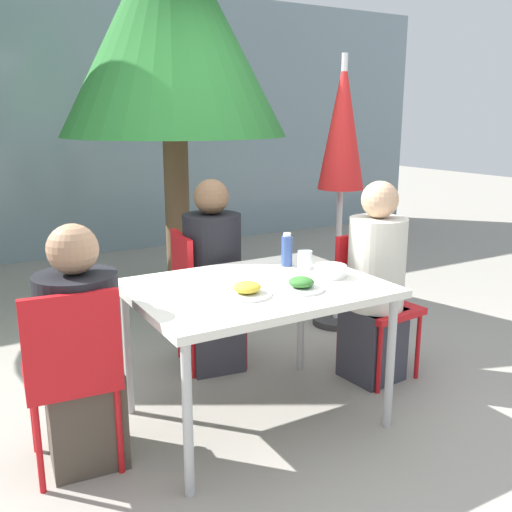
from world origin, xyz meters
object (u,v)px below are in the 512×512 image
chair_far (199,289)px  closed_umbrella (342,137)px  person_left (81,355)px  salad_bowl (331,271)px  drinking_cup (305,260)px  bottle (287,250)px  tree_behind_left (171,27)px  person_far (213,282)px  chair_left (72,366)px  person_right (375,288)px  chair_right (371,293)px

chair_far → closed_umbrella: size_ratio=0.44×
person_left → salad_bowl: size_ratio=6.66×
closed_umbrella → drinking_cup: 1.34m
closed_umbrella → drinking_cup: closed_umbrella is taller
bottle → tree_behind_left: bearing=88.8°
person_far → closed_umbrella: closed_umbrella is taller
chair_left → drinking_cup: size_ratio=8.66×
closed_umbrella → bottle: 1.30m
bottle → person_right: bearing=-16.8°
person_left → closed_umbrella: bearing=27.1°
salad_bowl → closed_umbrella: bearing=50.0°
chair_right → person_far: person_far is taller
chair_far → salad_bowl: bearing=32.7°
person_far → bottle: 0.60m
bottle → chair_left: bearing=-169.5°
person_left → salad_bowl: 1.32m
chair_right → bottle: bearing=-12.7°
chair_right → salad_bowl: size_ratio=5.16×
person_far → salad_bowl: bearing=30.0°
salad_bowl → tree_behind_left: tree_behind_left is taller
person_right → bottle: 0.61m
closed_umbrella → tree_behind_left: (-0.89, 1.00, 0.81)m
person_right → chair_right: bearing=-122.0°
chair_far → person_far: (0.07, -0.06, 0.05)m
chair_right → chair_far: size_ratio=1.00×
person_right → person_left: bearing=-5.2°
chair_right → chair_far: bearing=-39.7°
drinking_cup → salad_bowl: drinking_cup is taller
person_left → closed_umbrella: 2.47m
person_left → closed_umbrella: closed_umbrella is taller
person_far → bottle: (0.24, -0.48, 0.27)m
chair_left → chair_far: same height
closed_umbrella → bottle: bearing=-142.8°
chair_left → bottle: (1.27, 0.23, 0.32)m
bottle → drinking_cup: 0.12m
person_right → person_far: (-0.77, 0.64, -0.01)m
person_far → person_left: bearing=-48.9°
chair_far → salad_bowl: (0.39, -0.84, 0.27)m
salad_bowl → tree_behind_left: bearing=91.2°
person_right → chair_far: (-0.85, 0.70, -0.06)m
chair_far → person_far: person_far is taller
chair_left → salad_bowl: chair_left is taller
person_far → drinking_cup: (0.29, -0.58, 0.23)m
person_left → bottle: (1.21, 0.16, 0.31)m
chair_right → tree_behind_left: size_ratio=0.28×
person_left → person_right: bearing=5.2°
chair_far → salad_bowl: chair_far is taller
drinking_cup → person_far: bearing=117.0°
person_left → person_right: size_ratio=0.93×
drinking_cup → salad_bowl: 0.21m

